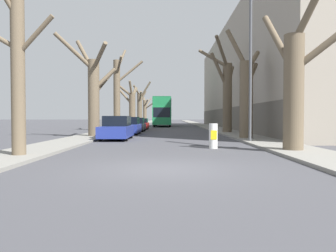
% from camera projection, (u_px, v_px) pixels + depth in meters
% --- Properties ---
extents(ground_plane, '(300.00, 300.00, 0.00)m').
position_uv_depth(ground_plane, '(164.00, 169.00, 9.29)').
color(ground_plane, '#424247').
extents(sidewalk_left, '(2.44, 120.00, 0.12)m').
position_uv_depth(sidewalk_left, '(138.00, 124.00, 59.30)').
color(sidewalk_left, gray).
rests_on(sidewalk_left, ground).
extents(sidewalk_right, '(2.44, 120.00, 0.12)m').
position_uv_depth(sidewalk_right, '(199.00, 124.00, 59.24)').
color(sidewalk_right, gray).
rests_on(sidewalk_right, ground).
extents(building_facade_right, '(10.08, 45.87, 12.36)m').
position_uv_depth(building_facade_right, '(266.00, 78.00, 39.40)').
color(building_facade_right, '#9E9384').
rests_on(building_facade_right, ground).
extents(street_tree_left_0, '(4.70, 0.98, 6.65)m').
position_uv_depth(street_tree_left_0, '(15.00, 59.00, 11.60)').
color(street_tree_left_0, brown).
rests_on(street_tree_left_0, ground).
extents(street_tree_left_1, '(4.05, 4.32, 7.22)m').
position_uv_depth(street_tree_left_1, '(93.00, 91.00, 23.13)').
color(street_tree_left_1, brown).
rests_on(street_tree_left_1, ground).
extents(street_tree_left_2, '(3.04, 3.91, 8.76)m').
position_uv_depth(street_tree_left_2, '(118.00, 92.00, 33.71)').
color(street_tree_left_2, brown).
rests_on(street_tree_left_2, ground).
extents(street_tree_left_3, '(2.81, 3.85, 6.34)m').
position_uv_depth(street_tree_left_3, '(131.00, 106.00, 45.14)').
color(street_tree_left_3, brown).
rests_on(street_tree_left_3, ground).
extents(street_tree_left_4, '(3.08, 2.79, 7.58)m').
position_uv_depth(street_tree_left_4, '(140.00, 106.00, 56.97)').
color(street_tree_left_4, brown).
rests_on(street_tree_left_4, ground).
extents(street_tree_left_5, '(3.95, 3.58, 6.05)m').
position_uv_depth(street_tree_left_5, '(145.00, 110.00, 68.00)').
color(street_tree_left_5, brown).
rests_on(street_tree_left_5, ground).
extents(street_tree_right_0, '(2.83, 3.90, 6.76)m').
position_uv_depth(street_tree_right_0, '(295.00, 83.00, 13.45)').
color(street_tree_right_0, brown).
rests_on(street_tree_right_0, ground).
extents(street_tree_right_1, '(2.58, 1.88, 7.16)m').
position_uv_depth(street_tree_right_1, '(246.00, 95.00, 21.14)').
color(street_tree_right_1, brown).
rests_on(street_tree_right_1, ground).
extents(street_tree_right_2, '(3.29, 4.83, 8.25)m').
position_uv_depth(street_tree_right_2, '(226.00, 91.00, 28.95)').
color(street_tree_right_2, brown).
rests_on(street_tree_right_2, ground).
extents(double_decker_bus, '(2.61, 10.56, 4.26)m').
position_uv_depth(double_decker_bus, '(163.00, 110.00, 49.45)').
color(double_decker_bus, '#1E7F47').
rests_on(double_decker_bus, ground).
extents(parked_car_0, '(1.76, 4.20, 1.52)m').
position_uv_depth(parked_car_0, '(117.00, 129.00, 21.06)').
color(parked_car_0, navy).
rests_on(parked_car_0, ground).
extents(parked_car_1, '(1.75, 4.05, 1.45)m').
position_uv_depth(parked_car_1, '(129.00, 126.00, 27.40)').
color(parked_car_1, navy).
rests_on(parked_car_1, ground).
extents(parked_car_2, '(1.79, 4.40, 1.37)m').
position_uv_depth(parked_car_2, '(136.00, 125.00, 32.73)').
color(parked_car_2, black).
rests_on(parked_car_2, ground).
extents(parked_car_3, '(1.76, 4.13, 1.27)m').
position_uv_depth(parked_car_3, '(141.00, 124.00, 38.37)').
color(parked_car_3, maroon).
rests_on(parked_car_3, ground).
extents(lamp_post, '(1.40, 0.20, 8.51)m').
position_uv_depth(lamp_post, '(249.00, 59.00, 18.28)').
color(lamp_post, '#4C4F54').
rests_on(lamp_post, ground).
extents(traffic_bollard, '(0.40, 0.41, 1.16)m').
position_uv_depth(traffic_bollard, '(213.00, 136.00, 15.20)').
color(traffic_bollard, white).
rests_on(traffic_bollard, ground).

